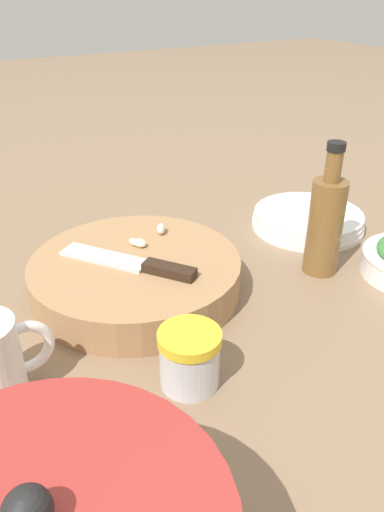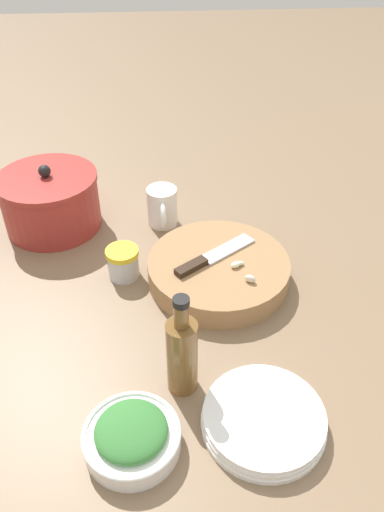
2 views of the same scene
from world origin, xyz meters
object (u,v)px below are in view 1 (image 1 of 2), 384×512
object	(u,v)px
garlic_cloves	(148,236)
spice_jar	(190,358)
cutting_board	(136,275)
oil_bottle	(325,223)
plate_stack	(308,220)
chef_knife	(135,263)

from	to	relation	value
garlic_cloves	spice_jar	distance (m)	0.25
cutting_board	oil_bottle	distance (m)	0.29
garlic_cloves	plate_stack	size ratio (longest dim) A/B	0.35
chef_knife	plate_stack	world-z (taller)	chef_knife
cutting_board	chef_knife	world-z (taller)	chef_knife
garlic_cloves	oil_bottle	bearing A→B (deg)	149.04
cutting_board	plate_stack	world-z (taller)	cutting_board
chef_knife	plate_stack	distance (m)	0.36
spice_jar	oil_bottle	world-z (taller)	oil_bottle
plate_stack	oil_bottle	bearing A→B (deg)	54.72
garlic_cloves	plate_stack	xyz separation A→B (m)	(-0.31, 0.01, -0.04)
spice_jar	plate_stack	distance (m)	0.45
cutting_board	garlic_cloves	distance (m)	0.07
garlic_cloves	cutting_board	bearing A→B (deg)	45.51
plate_stack	spice_jar	bearing A→B (deg)	31.08
chef_knife	spice_jar	xyz separation A→B (m)	(0.02, 0.18, -0.02)
garlic_cloves	spice_jar	bearing A→B (deg)	73.63
chef_knife	spice_jar	size ratio (longest dim) A/B	2.61
spice_jar	plate_stack	xyz separation A→B (m)	(-0.38, -0.23, -0.02)
spice_jar	oil_bottle	xyz separation A→B (m)	(-0.29, -0.11, 0.05)
spice_jar	cutting_board	bearing A→B (deg)	-98.33
cutting_board	plate_stack	xyz separation A→B (m)	(-0.35, -0.03, -0.01)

